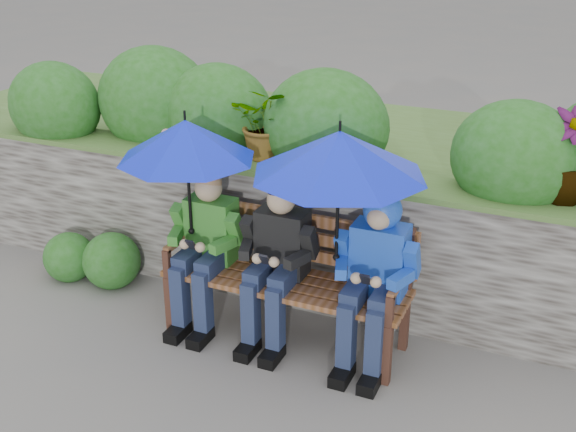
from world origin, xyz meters
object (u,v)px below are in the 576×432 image
at_px(umbrella_left, 186,140).
at_px(boy_middle, 276,257).
at_px(boy_left, 205,243).
at_px(boy_right, 375,267).
at_px(park_bench, 289,269).
at_px(umbrella_right, 339,153).

bearing_deg(umbrella_left, boy_middle, 1.10).
xyz_separation_m(boy_left, boy_right, (1.20, 0.01, 0.06)).
xyz_separation_m(park_bench, umbrella_left, (-0.69, -0.09, 0.84)).
height_order(boy_right, umbrella_left, umbrella_left).
height_order(boy_right, umbrella_right, umbrella_right).
bearing_deg(boy_right, umbrella_left, -179.03).
bearing_deg(umbrella_right, boy_middle, 176.11).
bearing_deg(umbrella_left, park_bench, 7.32).
relative_size(park_bench, boy_right, 1.45).
relative_size(boy_left, umbrella_left, 1.20).
distance_m(park_bench, umbrella_right, 0.97).
xyz_separation_m(boy_middle, umbrella_right, (0.42, -0.03, 0.78)).
bearing_deg(boy_middle, boy_right, 0.86).
bearing_deg(park_bench, umbrella_right, -16.11).
bearing_deg(umbrella_left, umbrella_right, -0.91).
distance_m(boy_middle, boy_right, 0.67).
xyz_separation_m(boy_right, umbrella_right, (-0.24, -0.04, 0.72)).
height_order(boy_middle, umbrella_right, umbrella_right).
distance_m(boy_right, umbrella_right, 0.76).
relative_size(park_bench, umbrella_right, 1.54).
distance_m(boy_left, boy_right, 1.20).
bearing_deg(boy_left, boy_right, 0.47).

